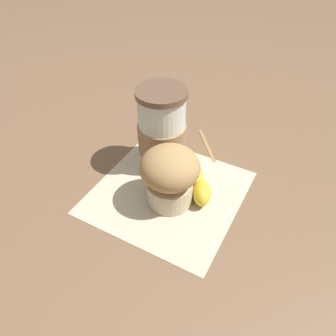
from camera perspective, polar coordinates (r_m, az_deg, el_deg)
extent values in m
plane|color=brown|center=(0.58, 0.00, -4.28)|extent=(3.00, 3.00, 0.00)
cube|color=beige|center=(0.58, 0.00, -4.23)|extent=(0.29, 0.29, 0.00)
cylinder|color=silver|center=(0.60, -1.07, 6.48)|extent=(0.08, 0.08, 0.14)
cylinder|color=brown|center=(0.56, -1.17, 12.97)|extent=(0.09, 0.09, 0.01)
cylinder|color=#997551|center=(0.61, -1.05, 5.34)|extent=(0.09, 0.09, 0.06)
cylinder|color=beige|center=(0.55, 0.30, -4.02)|extent=(0.08, 0.08, 0.04)
ellipsoid|color=#AD8451|center=(0.52, 0.32, 0.09)|extent=(0.10, 0.10, 0.07)
ellipsoid|color=yellow|center=(0.56, 5.91, -4.33)|extent=(0.05, 0.06, 0.04)
ellipsoid|color=yellow|center=(0.59, 4.14, -0.90)|extent=(0.07, 0.06, 0.04)
ellipsoid|color=yellow|center=(0.62, 1.04, 1.64)|extent=(0.07, 0.05, 0.04)
ellipsoid|color=yellow|center=(0.64, -2.94, 3.16)|extent=(0.06, 0.04, 0.04)
cube|color=#9E7547|center=(0.69, 6.78, 3.97)|extent=(0.09, 0.07, 0.00)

